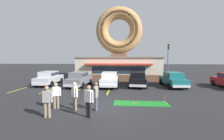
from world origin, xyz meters
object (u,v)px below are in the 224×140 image
Objects in this scene: pedestrian_leather_jacket_man at (96,95)px; pedestrian_blue_sweater_man at (56,94)px; car_silver at (49,77)px; car_black at (137,78)px; pedestrian_clipboard_woman at (75,95)px; pedestrian_hooded_kid at (89,100)px; traffic_light_pole at (168,55)px; car_teal at (173,79)px; car_grey at (79,78)px; putting_flag_pin at (165,98)px; trash_bin at (157,78)px; golf_ball at (133,102)px; car_white at (110,79)px; pedestrian_beanie_man at (47,100)px.

pedestrian_blue_sweater_man is at bearing 176.31° from pedestrian_leather_jacket_man.
car_silver is 10.34m from car_black.
pedestrian_blue_sweater_man is (4.62, -8.17, 0.01)m from car_silver.
pedestrian_clipboard_woman reaches higher than car_silver.
pedestrian_hooded_kid is at bearing -109.82° from car_black.
car_silver is 0.79× the size of traffic_light_pole.
car_black is 2.74× the size of pedestrian_hooded_kid.
car_teal is at bearing -0.56° from car_black.
car_teal is 12.53m from pedestrian_blue_sweater_man.
pedestrian_clipboard_woman reaches higher than car_grey.
car_silver reaches higher than putting_flag_pin.
car_silver reaches higher than trash_bin.
car_black is 2.79× the size of pedestrian_clipboard_woman.
putting_flag_pin is 7.18m from car_teal.
pedestrian_hooded_kid is at bearing -131.17° from golf_ball.
car_silver reaches higher than golf_ball.
putting_flag_pin is 0.12× the size of car_grey.
golf_ball is 5.11m from pedestrian_blue_sweater_man.
trash_bin is (8.77, 11.79, -0.38)m from pedestrian_blue_sweater_man.
pedestrian_blue_sweater_man is at bearing -60.54° from car_silver.
golf_ball is at bearing -126.31° from car_teal.
car_white is 0.79× the size of traffic_light_pole.
golf_ball is 8.31m from car_grey.
pedestrian_hooded_kid is at bearing -53.61° from car_silver.
car_black is 2.81× the size of pedestrian_beanie_man.
pedestrian_clipboard_woman is at bearing -178.23° from pedestrian_leather_jacket_man.
putting_flag_pin is at bearing 29.92° from pedestrian_hooded_kid.
car_silver is at bearing 149.64° from putting_flag_pin.
pedestrian_blue_sweater_man is 0.28× the size of traffic_light_pole.
car_teal is at bearing 45.21° from pedestrian_beanie_man.
trash_bin is at bearing 68.87° from golf_ball.
pedestrian_beanie_man is (-4.63, -2.97, 0.87)m from golf_ball.
golf_ball is 5.57m from pedestrian_beanie_man.
pedestrian_clipboard_woman reaches higher than golf_ball.
traffic_light_pole is (9.85, 20.26, 2.76)m from pedestrian_hooded_kid.
pedestrian_clipboard_woman is at bearing 135.68° from pedestrian_hooded_kid.
golf_ball is at bearing -97.97° from car_black.
car_black is 11.02m from pedestrian_beanie_man.
putting_flag_pin is 9.98m from car_grey.
putting_flag_pin is 18.65m from traffic_light_pole.
pedestrian_clipboard_woman is at bearing -135.32° from car_teal.
pedestrian_hooded_kid is (-3.38, -9.37, 0.07)m from car_black.
car_white is 9.38m from pedestrian_beanie_man.
trash_bin is at bearing 50.55° from car_black.
pedestrian_blue_sweater_man is 0.96× the size of pedestrian_beanie_man.
car_grey is at bearing 113.47° from pedestrian_leather_jacket_man.
pedestrian_leather_jacket_man is (3.37, -7.75, 0.07)m from car_grey.
trash_bin is at bearing 62.46° from pedestrian_leather_jacket_man.
pedestrian_blue_sweater_man is at bearing -109.02° from car_white.
pedestrian_leather_jacket_man is 13.49m from trash_bin.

